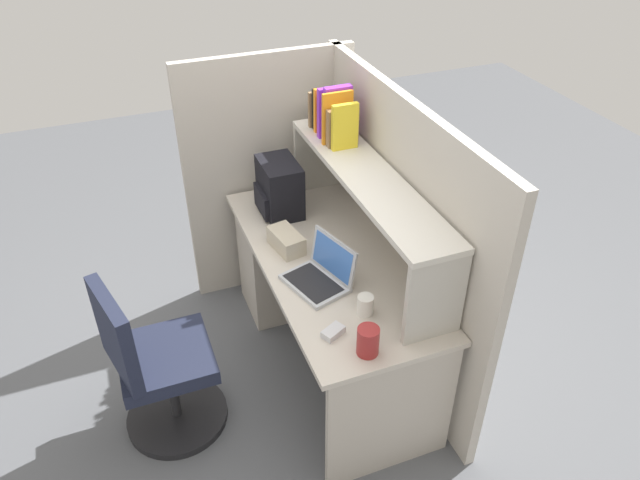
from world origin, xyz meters
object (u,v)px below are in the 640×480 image
snack_canister (368,341)px  office_chair (157,371)px  backpack (279,188)px  tissue_box (286,241)px  paper_cup (365,305)px  laptop (321,274)px  computer_mouse (333,332)px

snack_canister → office_chair: size_ratio=0.14×
backpack → office_chair: size_ratio=0.34×
tissue_box → snack_canister: 0.85m
paper_cup → tissue_box: (-0.61, -0.18, 0.00)m
paper_cup → snack_canister: 0.25m
laptop → paper_cup: bearing=20.5°
tissue_box → snack_canister: (0.84, 0.08, 0.02)m
backpack → paper_cup: size_ratio=3.29×
office_chair → computer_mouse: bearing=-131.9°
backpack → tissue_box: 0.39m
laptop → office_chair: (-0.03, -0.85, -0.39)m
tissue_box → office_chair: 0.91m
computer_mouse → tissue_box: 0.69m
laptop → snack_canister: size_ratio=2.77×
laptop → computer_mouse: 0.37m
computer_mouse → paper_cup: bearing=86.3°
paper_cup → snack_canister: (0.23, -0.10, 0.02)m
tissue_box → computer_mouse: bearing=-11.7°
tissue_box → snack_canister: snack_canister is taller
laptop → tissue_box: laptop is taller
paper_cup → snack_canister: size_ratio=0.71×
paper_cup → tissue_box: size_ratio=0.43×
laptop → backpack: 0.70m
paper_cup → tissue_box: tissue_box is taller
laptop → tissue_box: 0.34m
snack_canister → paper_cup: bearing=157.7°
computer_mouse → tissue_box: (-0.69, 0.01, 0.03)m
backpack → snack_canister: bearing=-0.0°
paper_cup → snack_canister: bearing=-22.3°
laptop → backpack: (-0.69, 0.01, 0.10)m
laptop → office_chair: bearing=-92.2°
snack_canister → office_chair: 1.09m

